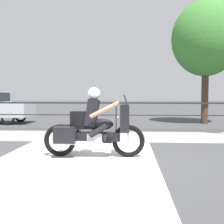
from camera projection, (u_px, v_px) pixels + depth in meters
name	position (u px, v px, depth m)	size (l,w,h in m)	color
ground_plane	(105.00, 159.00, 6.16)	(120.00, 120.00, 0.00)	#424244
sidewalk_band	(114.00, 136.00, 9.54)	(44.00, 2.40, 0.01)	#99968E
crosswalk_band	(75.00, 161.00, 6.00)	(3.49, 6.00, 0.01)	silver
fence_railing	(116.00, 108.00, 10.99)	(36.00, 0.05, 1.12)	#232326
motorcycle	(93.00, 127.00, 6.38)	(2.31, 0.76, 1.58)	black
tree_behind_sign	(206.00, 39.00, 13.50)	(3.28, 3.28, 5.93)	#473323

